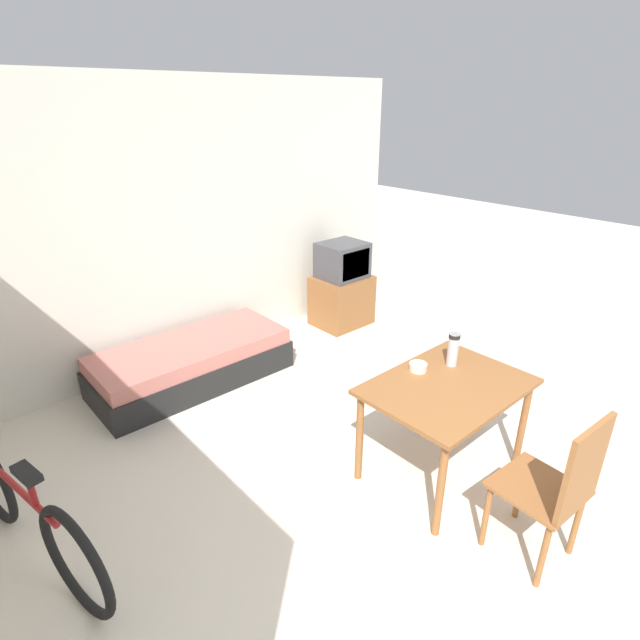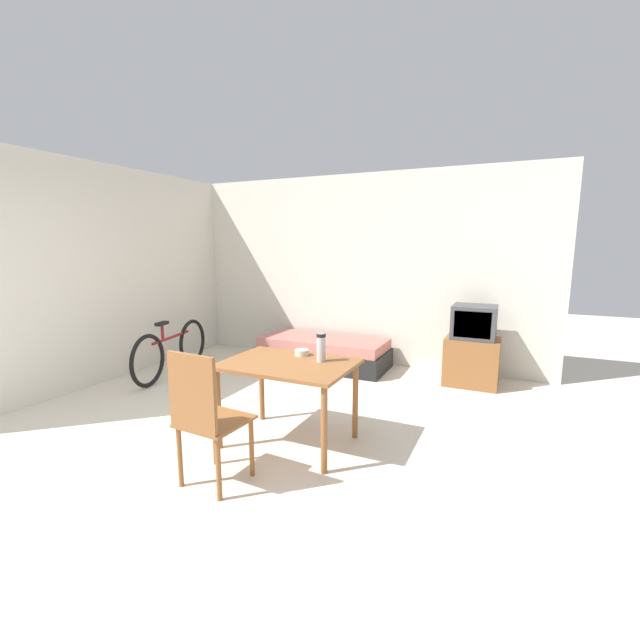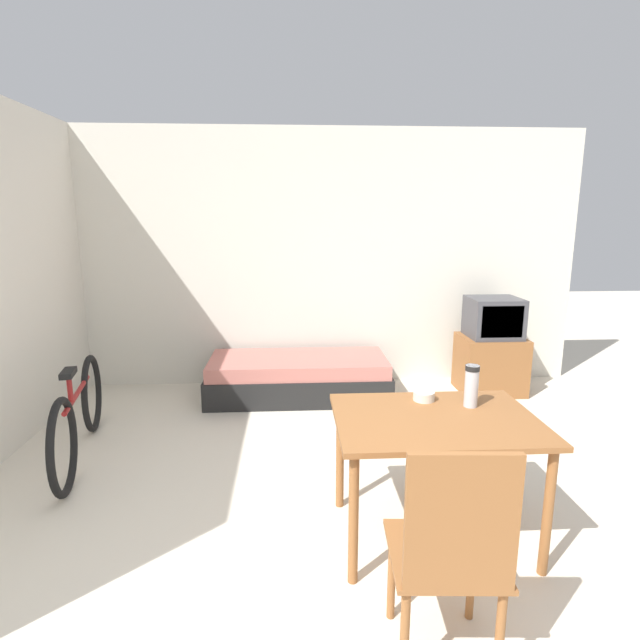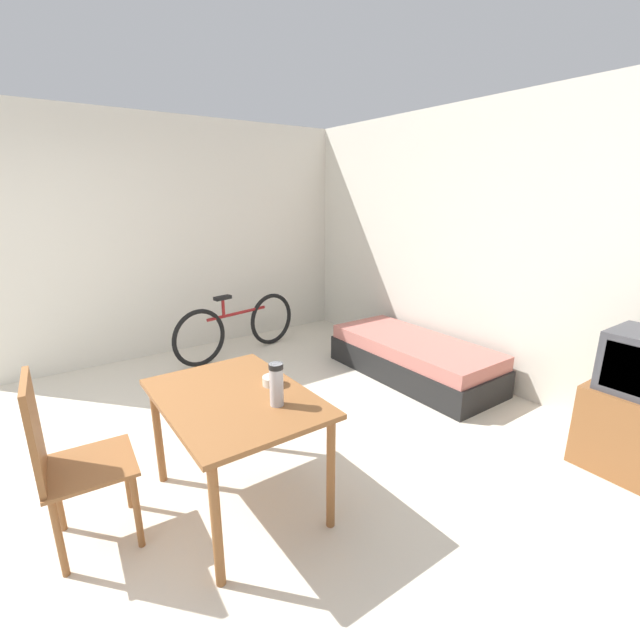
# 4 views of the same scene
# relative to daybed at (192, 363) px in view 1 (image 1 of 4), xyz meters

# --- Properties ---
(ground_plane) EXTENTS (20.00, 20.00, 0.00)m
(ground_plane) POSITION_rel_daybed_xyz_m (0.14, -3.20, -0.20)
(ground_plane) COLOR beige
(wall_back) EXTENTS (5.75, 0.06, 2.70)m
(wall_back) POSITION_rel_daybed_xyz_m (0.14, 0.50, 1.15)
(wall_back) COLOR silver
(wall_back) RESTS_ON ground_plane
(daybed) EXTENTS (1.82, 0.79, 0.41)m
(daybed) POSITION_rel_daybed_xyz_m (0.00, 0.00, 0.00)
(daybed) COLOR black
(daybed) RESTS_ON ground_plane
(tv) EXTENTS (0.63, 0.51, 0.99)m
(tv) POSITION_rel_daybed_xyz_m (2.00, 0.04, 0.25)
(tv) COLOR brown
(tv) RESTS_ON ground_plane
(dining_table) EXTENTS (1.10, 0.79, 0.73)m
(dining_table) POSITION_rel_daybed_xyz_m (0.72, -2.31, 0.43)
(dining_table) COLOR brown
(dining_table) RESTS_ON ground_plane
(wooden_chair) EXTENTS (0.47, 0.47, 1.01)m
(wooden_chair) POSITION_rel_daybed_xyz_m (0.53, -3.18, 0.36)
(wooden_chair) COLOR brown
(wooden_chair) RESTS_ON ground_plane
(bicycle) EXTENTS (0.38, 1.67, 0.75)m
(bicycle) POSITION_rel_daybed_xyz_m (-1.67, -1.21, 0.14)
(bicycle) COLOR black
(bicycle) RESTS_ON ground_plane
(thermos_flask) EXTENTS (0.08, 0.08, 0.25)m
(thermos_flask) POSITION_rel_daybed_xyz_m (0.96, -2.17, 0.66)
(thermos_flask) COLOR #B7B7BC
(thermos_flask) RESTS_ON dining_table
(mate_bowl) EXTENTS (0.13, 0.13, 0.05)m
(mate_bowl) POSITION_rel_daybed_xyz_m (0.72, -2.06, 0.55)
(mate_bowl) COLOR beige
(mate_bowl) RESTS_ON dining_table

